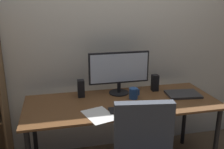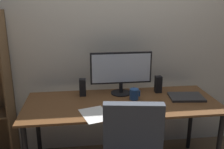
{
  "view_description": "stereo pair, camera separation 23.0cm",
  "coord_description": "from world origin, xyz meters",
  "px_view_note": "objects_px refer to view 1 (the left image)",
  "views": [
    {
      "loc": [
        -0.59,
        -2.1,
        1.66
      ],
      "look_at": [
        -0.09,
        0.05,
        1.0
      ],
      "focal_mm": 40.4,
      "sensor_mm": 36.0,
      "label": 1
    },
    {
      "loc": [
        -0.37,
        -2.14,
        1.66
      ],
      "look_at": [
        -0.09,
        0.05,
        1.0
      ],
      "focal_mm": 40.4,
      "sensor_mm": 36.0,
      "label": 2
    }
  ],
  "objects_px": {
    "laptop": "(183,94)",
    "desk": "(122,109)",
    "speaker_right": "(155,83)",
    "monitor": "(119,70)",
    "coffee_mug": "(134,93)",
    "speaker_left": "(81,89)",
    "keyboard": "(126,109)",
    "mouse": "(147,105)"
  },
  "relations": [
    {
      "from": "desk",
      "to": "speaker_right",
      "type": "bearing_deg",
      "value": 26.98
    },
    {
      "from": "mouse",
      "to": "speaker_right",
      "type": "height_order",
      "value": "speaker_right"
    },
    {
      "from": "monitor",
      "to": "coffee_mug",
      "type": "relative_size",
      "value": 5.81
    },
    {
      "from": "coffee_mug",
      "to": "speaker_right",
      "type": "bearing_deg",
      "value": 29.33
    },
    {
      "from": "speaker_left",
      "to": "speaker_right",
      "type": "distance_m",
      "value": 0.77
    },
    {
      "from": "laptop",
      "to": "speaker_right",
      "type": "bearing_deg",
      "value": 145.41
    },
    {
      "from": "laptop",
      "to": "desk",
      "type": "bearing_deg",
      "value": -172.53
    },
    {
      "from": "laptop",
      "to": "speaker_right",
      "type": "xyz_separation_m",
      "value": [
        -0.22,
        0.19,
        0.07
      ]
    },
    {
      "from": "monitor",
      "to": "speaker_right",
      "type": "height_order",
      "value": "monitor"
    },
    {
      "from": "desk",
      "to": "speaker_left",
      "type": "distance_m",
      "value": 0.44
    },
    {
      "from": "desk",
      "to": "monitor",
      "type": "distance_m",
      "value": 0.39
    },
    {
      "from": "coffee_mug",
      "to": "speaker_right",
      "type": "xyz_separation_m",
      "value": [
        0.28,
        0.16,
        0.03
      ]
    },
    {
      "from": "desk",
      "to": "laptop",
      "type": "height_order",
      "value": "laptop"
    },
    {
      "from": "desk",
      "to": "keyboard",
      "type": "relative_size",
      "value": 6.17
    },
    {
      "from": "coffee_mug",
      "to": "speaker_right",
      "type": "height_order",
      "value": "speaker_right"
    },
    {
      "from": "keyboard",
      "to": "mouse",
      "type": "height_order",
      "value": "mouse"
    },
    {
      "from": "desk",
      "to": "speaker_left",
      "type": "bearing_deg",
      "value": 150.02
    },
    {
      "from": "mouse",
      "to": "coffee_mug",
      "type": "height_order",
      "value": "coffee_mug"
    },
    {
      "from": "keyboard",
      "to": "speaker_left",
      "type": "distance_m",
      "value": 0.53
    },
    {
      "from": "monitor",
      "to": "coffee_mug",
      "type": "xyz_separation_m",
      "value": [
        0.1,
        -0.17,
        -0.19
      ]
    },
    {
      "from": "coffee_mug",
      "to": "monitor",
      "type": "bearing_deg",
      "value": 121.08
    },
    {
      "from": "speaker_left",
      "to": "coffee_mug",
      "type": "bearing_deg",
      "value": -18.18
    },
    {
      "from": "speaker_left",
      "to": "laptop",
      "type": "bearing_deg",
      "value": -10.93
    },
    {
      "from": "laptop",
      "to": "mouse",
      "type": "bearing_deg",
      "value": -150.91
    },
    {
      "from": "coffee_mug",
      "to": "speaker_right",
      "type": "distance_m",
      "value": 0.33
    },
    {
      "from": "laptop",
      "to": "speaker_right",
      "type": "height_order",
      "value": "speaker_right"
    },
    {
      "from": "monitor",
      "to": "laptop",
      "type": "bearing_deg",
      "value": -18.17
    },
    {
      "from": "keyboard",
      "to": "speaker_right",
      "type": "relative_size",
      "value": 1.71
    },
    {
      "from": "speaker_right",
      "to": "coffee_mug",
      "type": "bearing_deg",
      "value": -150.67
    },
    {
      "from": "keyboard",
      "to": "coffee_mug",
      "type": "xyz_separation_m",
      "value": [
        0.15,
        0.25,
        0.04
      ]
    },
    {
      "from": "laptop",
      "to": "speaker_left",
      "type": "bearing_deg",
      "value": 175.07
    },
    {
      "from": "desk",
      "to": "speaker_left",
      "type": "relative_size",
      "value": 10.53
    },
    {
      "from": "laptop",
      "to": "speaker_right",
      "type": "distance_m",
      "value": 0.3
    },
    {
      "from": "laptop",
      "to": "speaker_left",
      "type": "distance_m",
      "value": 1.01
    },
    {
      "from": "monitor",
      "to": "speaker_right",
      "type": "bearing_deg",
      "value": -1.18
    },
    {
      "from": "mouse",
      "to": "laptop",
      "type": "distance_m",
      "value": 0.49
    },
    {
      "from": "desk",
      "to": "mouse",
      "type": "distance_m",
      "value": 0.27
    },
    {
      "from": "monitor",
      "to": "speaker_left",
      "type": "bearing_deg",
      "value": -178.82
    },
    {
      "from": "monitor",
      "to": "keyboard",
      "type": "height_order",
      "value": "monitor"
    },
    {
      "from": "monitor",
      "to": "keyboard",
      "type": "distance_m",
      "value": 0.48
    },
    {
      "from": "coffee_mug",
      "to": "speaker_left",
      "type": "xyz_separation_m",
      "value": [
        -0.48,
        0.16,
        0.03
      ]
    },
    {
      "from": "desk",
      "to": "speaker_left",
      "type": "height_order",
      "value": "speaker_left"
    }
  ]
}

